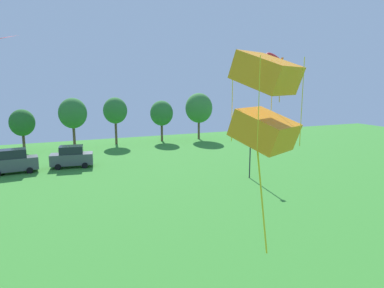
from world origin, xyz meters
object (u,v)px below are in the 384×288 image
(kite_flying_5, at_px, (266,102))
(treeline_tree_2, at_px, (22,123))
(treeline_tree_6, at_px, (199,108))
(kite_flying_2, at_px, (280,71))
(parked_car_second_from_left, at_px, (72,157))
(light_post_1, at_px, (250,143))
(treeline_tree_3, at_px, (73,113))
(kite_flying_7, at_px, (21,48))
(parked_car_leftmost, at_px, (13,162))
(treeline_tree_5, at_px, (162,113))
(treeline_tree_4, at_px, (115,111))

(kite_flying_5, height_order, treeline_tree_2, kite_flying_5)
(treeline_tree_6, bearing_deg, kite_flying_2, -105.39)
(parked_car_second_from_left, bearing_deg, treeline_tree_2, 122.37)
(kite_flying_5, distance_m, light_post_1, 24.01)
(treeline_tree_2, bearing_deg, treeline_tree_3, -16.17)
(kite_flying_2, relative_size, parked_car_second_from_left, 0.92)
(kite_flying_7, bearing_deg, kite_flying_5, -71.47)
(parked_car_leftmost, relative_size, light_post_1, 0.78)
(treeline_tree_3, bearing_deg, treeline_tree_2, 163.83)
(kite_flying_7, height_order, treeline_tree_5, kite_flying_7)
(kite_flying_7, bearing_deg, treeline_tree_3, 76.76)
(kite_flying_2, height_order, parked_car_second_from_left, kite_flying_2)
(treeline_tree_6, bearing_deg, treeline_tree_2, -179.18)
(parked_car_second_from_left, bearing_deg, kite_flying_7, -102.98)
(kite_flying_2, height_order, parked_car_leftmost, kite_flying_2)
(treeline_tree_3, bearing_deg, kite_flying_2, -71.28)
(kite_flying_5, height_order, treeline_tree_6, kite_flying_5)
(parked_car_leftmost, bearing_deg, parked_car_second_from_left, -0.76)
(treeline_tree_2, bearing_deg, treeline_tree_5, 2.04)
(parked_car_second_from_left, xyz_separation_m, treeline_tree_5, (14.55, 12.61, 3.31))
(treeline_tree_2, xyz_separation_m, treeline_tree_4, (12.73, 0.84, 1.18))
(kite_flying_2, relative_size, treeline_tree_4, 0.61)
(kite_flying_2, bearing_deg, treeline_tree_5, 85.09)
(light_post_1, distance_m, treeline_tree_2, 31.68)
(treeline_tree_2, relative_size, treeline_tree_4, 0.81)
(light_post_1, xyz_separation_m, treeline_tree_3, (-14.94, 21.48, 1.62))
(parked_car_leftmost, relative_size, treeline_tree_2, 0.84)
(parked_car_leftmost, relative_size, treeline_tree_3, 0.67)
(parked_car_second_from_left, bearing_deg, treeline_tree_6, 38.11)
(kite_flying_5, bearing_deg, parked_car_second_from_left, 96.64)
(kite_flying_2, xyz_separation_m, treeline_tree_4, (-4.38, 34.12, -4.90))
(kite_flying_5, xyz_separation_m, treeline_tree_6, (17.24, 43.70, -3.61))
(light_post_1, height_order, treeline_tree_3, treeline_tree_3)
(treeline_tree_5, bearing_deg, parked_car_second_from_left, -139.09)
(kite_flying_5, distance_m, treeline_tree_6, 47.11)
(kite_flying_2, bearing_deg, treeline_tree_6, 74.61)
(treeline_tree_3, height_order, treeline_tree_6, treeline_tree_6)
(kite_flying_2, xyz_separation_m, treeline_tree_5, (2.92, 33.99, -5.52))
(kite_flying_5, relative_size, treeline_tree_6, 0.77)
(treeline_tree_2, bearing_deg, kite_flying_7, -85.14)
(kite_flying_5, bearing_deg, treeline_tree_6, 68.47)
(treeline_tree_3, bearing_deg, light_post_1, -55.19)
(light_post_1, bearing_deg, parked_car_leftmost, 153.08)
(kite_flying_5, relative_size, parked_car_second_from_left, 1.25)
(parked_car_leftmost, xyz_separation_m, parked_car_second_from_left, (5.80, 0.43, -0.06))
(parked_car_leftmost, xyz_separation_m, treeline_tree_2, (0.33, 12.32, 2.70))
(kite_flying_7, relative_size, parked_car_second_from_left, 0.72)
(treeline_tree_2, distance_m, treeline_tree_6, 26.40)
(treeline_tree_6, bearing_deg, treeline_tree_3, -173.55)
(treeline_tree_5, distance_m, treeline_tree_6, 6.39)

